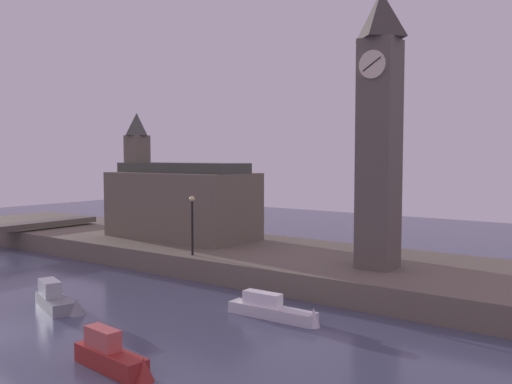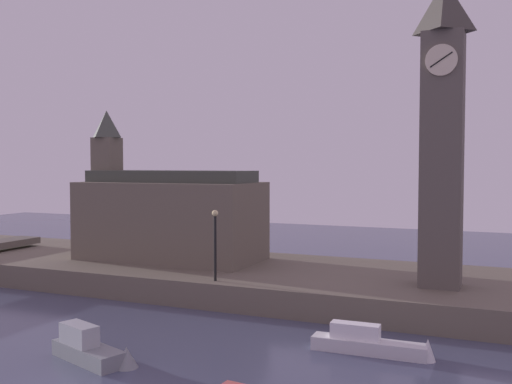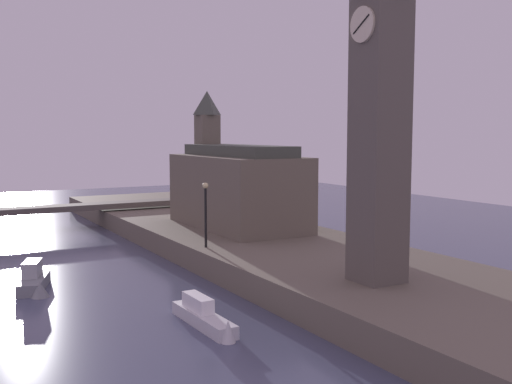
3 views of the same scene
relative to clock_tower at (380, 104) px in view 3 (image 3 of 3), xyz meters
name	(u,v)px [view 3 (image 3 of 3)]	position (x,y,z in m)	size (l,w,h in m)	color
far_embankment	(281,253)	(-11.16, 1.54, -9.18)	(70.00, 12.00, 1.50)	#6B6051
clock_tower	(380,104)	(0.00, 0.00, 0.00)	(2.34, 2.38, 16.37)	#5B544C
parliament_hall	(236,186)	(-18.51, 2.01, -5.35)	(12.47, 6.05, 10.50)	#6B6051
streetlamp	(206,207)	(-11.84, -3.54, -5.93)	(0.36, 0.36, 4.03)	black
boat_ferry_white	(207,319)	(-1.75, -8.14, -9.51)	(5.33, 1.05, 1.54)	silver
boat_cruiser_grey	(35,281)	(-12.22, -13.66, -9.42)	(4.56, 2.37, 1.61)	gray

